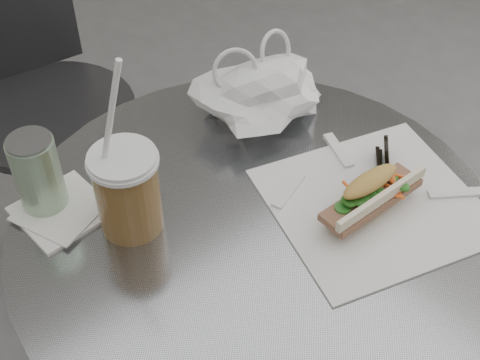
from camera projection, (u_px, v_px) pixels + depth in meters
cafe_table at (253, 322)px, 1.22m from camera, size 0.76×0.76×0.74m
chair_far at (54, 147)px, 1.73m from camera, size 0.42×0.44×0.79m
sandwich_paper at (374, 203)px, 1.05m from camera, size 0.38×0.37×0.00m
banh_mi at (370, 196)px, 1.01m from camera, size 0.22×0.09×0.07m
iced_coffee at (127, 190)px, 0.97m from camera, size 0.10×0.10×0.30m
sunglasses at (385, 168)px, 1.08m from camera, size 0.11×0.10×0.06m
plastic_bag at (263, 94)px, 1.17m from camera, size 0.25×0.20×0.11m
napkin_stack at (62, 210)px, 1.04m from camera, size 0.15×0.15×0.01m
drink_can at (38, 174)px, 1.00m from camera, size 0.07×0.07×0.14m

